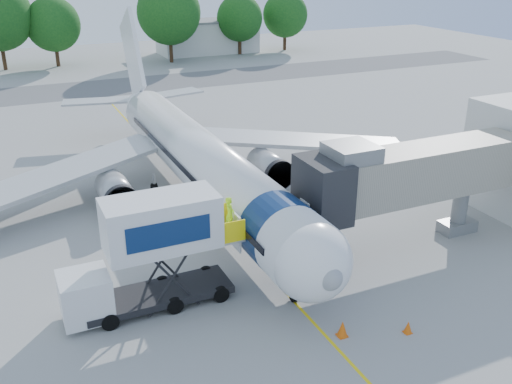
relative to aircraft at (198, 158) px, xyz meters
name	(u,v)px	position (x,y,z in m)	size (l,w,h in m)	color
ground	(222,223)	(0.00, -4.12, -2.95)	(160.00, 160.00, 0.00)	#969693
guidance_line	(222,223)	(0.00, -4.12, -2.94)	(0.15, 70.00, 0.01)	yellow
taxiway_strip	(97,88)	(0.00, 37.88, -2.94)	(120.00, 10.00, 0.01)	#59595B
aircraft	(198,158)	(0.00, 0.00, 0.00)	(34.17, 37.73, 11.35)	white
jet_bridge	(403,176)	(7.99, -11.12, 1.39)	(13.90, 3.20, 6.60)	#9D9687
catering_hiloader	(149,255)	(-6.26, -11.12, -0.19)	(8.50, 2.44, 5.50)	black
ground_tug	(381,355)	(0.81, -19.44, -2.18)	(3.85, 2.28, 1.46)	silver
safety_cone_a	(408,327)	(3.42, -17.93, -2.66)	(0.38, 0.38, 0.60)	#E0580B
safety_cone_b	(342,329)	(0.65, -16.91, -2.58)	(0.48, 0.48, 0.77)	#E0580B
outbuilding_right	(208,36)	(22.00, 57.88, -0.29)	(16.40, 7.40, 5.30)	silver
tree_d	(53,24)	(-2.48, 55.40, 3.04)	(7.74, 7.74, 9.87)	#382314
tree_e	(169,13)	(13.73, 51.59, 4.38)	(9.46, 9.46, 12.06)	#382314
tree_f	(240,18)	(26.28, 54.25, 2.79)	(7.42, 7.42, 9.46)	#382314
tree_g	(285,15)	(35.02, 55.03, 2.89)	(7.54, 7.54, 9.62)	#382314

